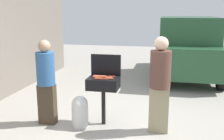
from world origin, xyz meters
The scene contains 21 objects.
ground_plane centered at (0.00, 0.00, 0.00)m, with size 24.00×24.00×0.00m, color #9E998E.
bbq_grill centered at (-0.11, -0.05, 0.81)m, with size 0.60×0.44×0.95m.
grill_lid_open centered at (-0.11, 0.17, 1.16)m, with size 0.60×0.05×0.42m, color black.
hot_dog_0 centered at (0.05, 0.04, 0.97)m, with size 0.03×0.03×0.13m, color #AD4228.
hot_dog_1 centered at (-0.05, -0.19, 0.97)m, with size 0.03×0.03×0.13m, color #AD4228.
hot_dog_2 centered at (-0.26, 0.05, 0.97)m, with size 0.03×0.03×0.13m, color #C6593D.
hot_dog_3 centered at (-0.18, -0.14, 0.97)m, with size 0.03×0.03×0.13m, color #AD4228.
hot_dog_4 centered at (-0.25, -0.08, 0.97)m, with size 0.03×0.03×0.13m, color #B74C33.
hot_dog_5 centered at (0.05, -0.13, 0.97)m, with size 0.03×0.03×0.13m, color #B74C33.
hot_dog_6 centered at (0.00, -0.03, 0.97)m, with size 0.03×0.03×0.13m, color #AD4228.
hot_dog_7 centered at (0.03, -0.09, 0.97)m, with size 0.03×0.03×0.13m, color #B74C33.
hot_dog_8 centered at (-0.17, -0.19, 0.97)m, with size 0.03×0.03×0.13m, color #AD4228.
hot_dog_9 centered at (-0.23, -0.02, 0.97)m, with size 0.03×0.03×0.13m, color #C6593D.
hot_dog_10 centered at (-0.10, -0.08, 0.97)m, with size 0.03×0.03×0.13m, color #AD4228.
hot_dog_11 centered at (-0.09, 0.00, 0.97)m, with size 0.03×0.03×0.13m, color #C6593D.
hot_dog_12 centered at (-0.14, 0.03, 0.97)m, with size 0.03×0.03×0.13m, color #C6593D.
hot_dog_13 centered at (-0.26, 0.01, 0.97)m, with size 0.03×0.03×0.13m, color #C6593D.
propane_tank centered at (-0.53, -0.25, 0.32)m, with size 0.32×0.32×0.62m.
person_left centered at (-1.20, -0.25, 0.91)m, with size 0.35×0.35×1.68m.
person_right centered at (0.98, -0.16, 0.97)m, with size 0.37×0.37×1.78m.
parked_minivan centered at (1.71, 4.46, 1.03)m, with size 2.04×4.41×2.02m.
Camera 1 is at (1.10, -4.88, 2.21)m, focal length 42.72 mm.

